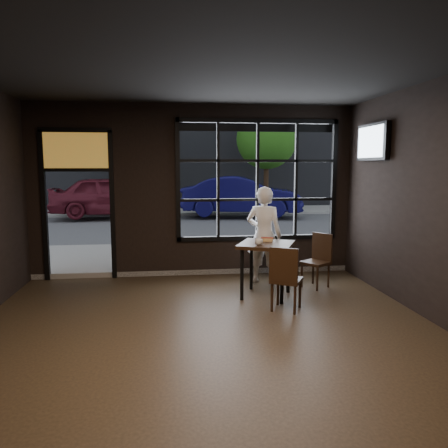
{
  "coord_description": "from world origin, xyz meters",
  "views": [
    {
      "loc": [
        -0.45,
        -4.65,
        2.07
      ],
      "look_at": [
        0.4,
        2.2,
        1.15
      ],
      "focal_mm": 35.0,
      "sensor_mm": 36.0,
      "label": 1
    }
  ],
  "objects": [
    {
      "name": "ceiling",
      "position": [
        0.0,
        0.0,
        3.21
      ],
      "size": [
        6.0,
        7.0,
        0.02
      ],
      "primitive_type": "cube",
      "color": "black",
      "rests_on": "ground"
    },
    {
      "name": "tree_right",
      "position": [
        3.88,
        14.78,
        3.26
      ],
      "size": [
        2.71,
        2.71,
        4.63
      ],
      "color": "#332114",
      "rests_on": "street_asphalt"
    },
    {
      "name": "navy_car",
      "position": [
        2.39,
        12.51,
        0.88
      ],
      "size": [
        4.96,
        2.47,
        1.56
      ],
      "primitive_type": "imported",
      "rotation": [
        0.0,
        0.0,
        1.39
      ],
      "color": "#0C0A3D",
      "rests_on": "street_asphalt"
    },
    {
      "name": "window_frame",
      "position": [
        1.2,
        3.5,
        1.8
      ],
      "size": [
        3.06,
        0.12,
        2.28
      ],
      "primitive_type": "cube",
      "color": "black",
      "rests_on": "ground"
    },
    {
      "name": "building_across",
      "position": [
        0.0,
        23.0,
        7.5
      ],
      "size": [
        28.0,
        12.0,
        15.0
      ],
      "primitive_type": "cube",
      "color": "#5B5956",
      "rests_on": "ground"
    },
    {
      "name": "cafe_table",
      "position": [
        1.05,
        2.0,
        0.43
      ],
      "size": [
        1.06,
        1.06,
        0.87
      ],
      "primitive_type": "cube",
      "rotation": [
        0.0,
        0.0,
        -0.42
      ],
      "color": "black",
      "rests_on": "floor"
    },
    {
      "name": "maroon_car",
      "position": [
        -2.7,
        12.78,
        0.89
      ],
      "size": [
        4.74,
        2.1,
        1.59
      ],
      "primitive_type": "imported",
      "rotation": [
        0.0,
        0.0,
        1.62
      ],
      "color": "maroon",
      "rests_on": "street_asphalt"
    },
    {
      "name": "cup",
      "position": [
        0.9,
        1.84,
        0.91
      ],
      "size": [
        0.17,
        0.17,
        0.1
      ],
      "primitive_type": "imported",
      "rotation": [
        0.0,
        0.0,
        -0.54
      ],
      "color": "silver",
      "rests_on": "cafe_table"
    },
    {
      "name": "tv",
      "position": [
        2.93,
        2.39,
        2.47
      ],
      "size": [
        0.12,
        1.04,
        0.61
      ],
      "primitive_type": "cube",
      "color": "black",
      "rests_on": "wall_right"
    },
    {
      "name": "street_asphalt",
      "position": [
        0.0,
        24.0,
        -0.02
      ],
      "size": [
        60.0,
        41.0,
        0.04
      ],
      "primitive_type": "cube",
      "color": "#545456",
      "rests_on": "ground"
    },
    {
      "name": "hotdog",
      "position": [
        1.09,
        2.15,
        0.89
      ],
      "size": [
        0.21,
        0.14,
        0.06
      ],
      "primitive_type": null,
      "rotation": [
        0.0,
        0.0,
        -0.32
      ],
      "color": "tan",
      "rests_on": "cafe_table"
    },
    {
      "name": "floor",
      "position": [
        0.0,
        0.0,
        -0.01
      ],
      "size": [
        6.0,
        7.0,
        0.02
      ],
      "primitive_type": "cube",
      "color": "black",
      "rests_on": "ground"
    },
    {
      "name": "tree_left",
      "position": [
        -1.9,
        15.32,
        3.05
      ],
      "size": [
        2.54,
        2.54,
        4.33
      ],
      "color": "#332114",
      "rests_on": "street_asphalt"
    },
    {
      "name": "chair_window",
      "position": [
        2.0,
        2.4,
        0.46
      ],
      "size": [
        0.56,
        0.56,
        0.92
      ],
      "primitive_type": "cube",
      "rotation": [
        0.0,
        0.0,
        -0.95
      ],
      "color": "black",
      "rests_on": "floor"
    },
    {
      "name": "man",
      "position": [
        1.18,
        2.79,
        0.86
      ],
      "size": [
        0.74,
        0.64,
        1.72
      ],
      "primitive_type": "imported",
      "rotation": [
        0.0,
        0.0,
        2.71
      ],
      "color": "white",
      "rests_on": "floor"
    },
    {
      "name": "chair_near",
      "position": [
        1.2,
        1.31,
        0.47
      ],
      "size": [
        0.55,
        0.55,
        0.94
      ],
      "primitive_type": "cube",
      "rotation": [
        0.0,
        0.0,
        2.64
      ],
      "color": "black",
      "rests_on": "floor"
    },
    {
      "name": "stained_transom",
      "position": [
        -2.1,
        3.5,
        2.35
      ],
      "size": [
        1.2,
        0.06,
        0.7
      ],
      "primitive_type": "cube",
      "color": "orange",
      "rests_on": "ground"
    }
  ]
}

